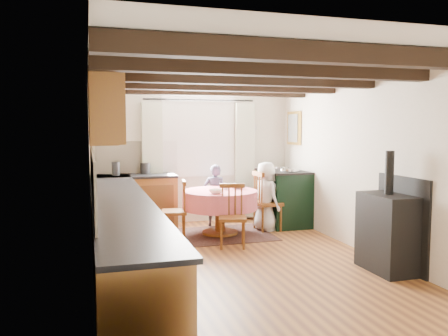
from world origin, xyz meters
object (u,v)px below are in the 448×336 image
object	(u,v)px
dining_table	(220,213)
cup	(226,187)
child_right	(266,196)
chair_left	(174,210)
cast_iron_stove	(388,212)
aga_range	(283,197)
child_far	(215,195)
chair_near	(232,216)
chair_right	(268,201)

from	to	relation	value
dining_table	cup	xyz separation A→B (m)	(0.11, 0.05, 0.41)
dining_table	child_right	distance (m)	0.86
chair_left	cup	size ratio (longest dim) A/B	8.39
dining_table	cast_iron_stove	bearing A→B (deg)	-58.79
cast_iron_stove	child_right	bearing A→B (deg)	103.37
aga_range	cup	size ratio (longest dim) A/B	9.86
dining_table	chair_left	size ratio (longest dim) A/B	1.31
chair_left	dining_table	bearing A→B (deg)	99.66
child_right	cup	world-z (taller)	child_right
dining_table	child_far	world-z (taller)	child_far
child_far	chair_near	bearing A→B (deg)	101.72
child_right	cup	xyz separation A→B (m)	(-0.72, -0.07, 0.20)
dining_table	chair_near	bearing A→B (deg)	-92.36
child_far	cast_iron_stove	bearing A→B (deg)	130.61
chair_near	chair_right	size ratio (longest dim) A/B	0.91
dining_table	cast_iron_stove	xyz separation A→B (m)	(1.41, -2.33, 0.36)
chair_near	chair_right	bearing A→B (deg)	59.92
chair_left	child_right	distance (m)	1.58
chair_right	child_right	size ratio (longest dim) A/B	0.87
chair_near	cast_iron_stove	bearing A→B (deg)	-31.47
cast_iron_stove	cup	size ratio (longest dim) A/B	13.36
aga_range	cup	distance (m)	1.29
cast_iron_stove	child_right	distance (m)	2.52
chair_left	child_far	world-z (taller)	child_far
chair_near	child_far	distance (m)	1.45
chair_near	chair_left	size ratio (longest dim) A/B	1.00
chair_near	child_far	size ratio (longest dim) A/B	0.84
child_far	cup	xyz separation A→B (m)	(0.00, -0.64, 0.23)
aga_range	chair_right	bearing A→B (deg)	-140.70
chair_near	child_right	distance (m)	1.23
chair_left	cast_iron_stove	distance (m)	3.17
chair_near	child_right	size ratio (longest dim) A/B	0.79
dining_table	chair_right	bearing A→B (deg)	6.45
cup	chair_left	bearing A→B (deg)	-175.36
chair_right	child_far	bearing A→B (deg)	49.07
dining_table	chair_left	distance (m)	0.75
cast_iron_stove	child_far	xyz separation A→B (m)	(-1.30, 3.02, -0.18)
chair_right	aga_range	world-z (taller)	chair_right
chair_right	aga_range	xyz separation A→B (m)	(0.45, 0.37, -0.00)
chair_left	cast_iron_stove	size ratio (longest dim) A/B	0.63
dining_table	aga_range	bearing A→B (deg)	19.59
chair_left	cast_iron_stove	bearing A→B (deg)	51.06
chair_near	chair_right	xyz separation A→B (m)	(0.88, 0.85, 0.04)
dining_table	chair_right	size ratio (longest dim) A/B	1.20
chair_right	cast_iron_stove	distance (m)	2.50
chair_right	chair_near	bearing A→B (deg)	131.58
cast_iron_stove	cup	distance (m)	2.71
chair_left	cup	xyz separation A→B (m)	(0.86, 0.07, 0.31)
chair_right	cast_iron_stove	size ratio (longest dim) A/B	0.69
cup	child_right	bearing A→B (deg)	5.33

